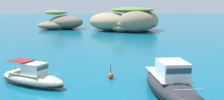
# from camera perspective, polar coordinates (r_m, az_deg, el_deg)

# --- Properties ---
(islet_large) EXTENTS (23.28, 19.04, 6.35)m
(islet_large) POSITION_cam_1_polar(r_m,az_deg,el_deg) (70.40, 3.71, 6.24)
(islet_large) COLOR #84755B
(islet_large) RESTS_ON ground
(islet_small) EXTENTS (15.28, 14.06, 5.43)m
(islet_small) POSITION_cam_1_polar(r_m,az_deg,el_deg) (77.55, -10.71, 6.08)
(islet_small) COLOR #756651
(islet_small) RESTS_ON ground
(motorboat_charcoal) EXTENTS (3.49, 9.60, 2.78)m
(motorboat_charcoal) POSITION_cam_1_polar(r_m,az_deg,el_deg) (20.63, 12.64, -7.18)
(motorboat_charcoal) COLOR #2D2D33
(motorboat_charcoal) RESTS_ON ground
(motorboat_cream) EXTENTS (6.87, 5.04, 2.11)m
(motorboat_cream) POSITION_cam_1_polar(r_m,az_deg,el_deg) (23.69, -17.13, -5.79)
(motorboat_cream) COLOR beige
(motorboat_cream) RESTS_ON ground
(channel_buoy) EXTENTS (0.56, 0.56, 1.48)m
(channel_buoy) POSITION_cam_1_polar(r_m,az_deg,el_deg) (24.66, -0.29, -5.54)
(channel_buoy) COLOR #E54C19
(channel_buoy) RESTS_ON ground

